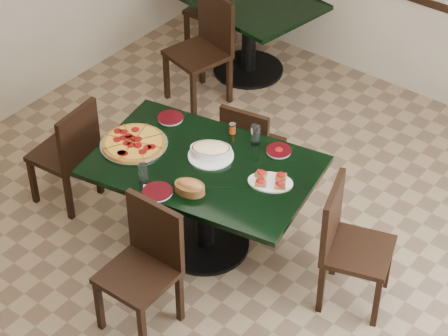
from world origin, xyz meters
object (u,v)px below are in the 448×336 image
Objects in this scene: chair_right at (346,240)px; chair_left at (70,150)px; back_chair_left at (216,7)px; lasagna_casserole at (211,151)px; back_chair_near at (206,43)px; main_table at (204,185)px; pepperoni_pizza at (134,143)px; chair_far at (250,146)px; bruschetta_platter at (271,180)px; chair_near at (146,260)px; back_table at (249,21)px; bread_basket at (190,187)px.

chair_right is 2.15m from chair_left.
lasagna_casserole is (1.62, -2.10, 0.35)m from back_chair_left.
back_chair_near is at bearing 97.58° from lasagna_casserole.
back_chair_near is (-1.19, 1.50, -0.02)m from main_table.
chair_left is (-1.08, -0.22, -0.08)m from main_table.
back_chair_near is 1.78m from pepperoni_pizza.
lasagna_casserole is at bearing 87.94° from chair_far.
chair_left is at bearing 31.02° from chair_far.
pepperoni_pizza is at bearing 169.01° from bruschetta_platter.
back_chair_left is at bearing 110.32° from bruschetta_platter.
chair_left is at bearing 82.70° from chair_right.
chair_near is 0.94× the size of back_chair_near.
main_table is at bearing 98.81° from chair_near.
main_table is 0.25m from lasagna_casserole.
chair_near reaches higher than bruschetta_platter.
lasagna_casserole is at bearing 100.82° from chair_left.
back_table is at bearing 106.22° from pepperoni_pizza.
chair_right reaches higher than chair_left.
chair_far is 1.43m from chair_near.
chair_left is 2.62× the size of lasagna_casserole.
bruschetta_platter is at bearing -30.57° from lasagna_casserole.
chair_near is 0.54m from bread_basket.
back_table is 2.54m from bruschetta_platter.
chair_right is at bearing -17.33° from bruschetta_platter.
chair_right reaches higher than lasagna_casserole.
bread_basket is (1.75, -2.48, 0.35)m from back_chair_left.
chair_far reaches higher than back_chair_left.
bruschetta_platter is at bearing 124.75° from chair_far.
bread_basket is (1.26, -2.34, 0.27)m from back_table.
back_table is 1.43× the size of chair_right.
main_table is 0.69m from chair_far.
chair_near is 0.96m from bruschetta_platter.
pepperoni_pizza is 1.01m from bruschetta_platter.
chair_near reaches higher than chair_far.
bruschetta_platter is (0.47, 0.11, 0.21)m from main_table.
pepperoni_pizza is at bearing -64.80° from back_table.
lasagna_casserole reaches higher than pepperoni_pizza.
pepperoni_pizza is 0.64m from bread_basket.
bread_basket is at bearing 91.68° from chair_far.
back_chair_left is at bearing 115.81° from pepperoni_pizza.
chair_left is at bearing 161.79° from bread_basket.
bread_basket reaches higher than bruschetta_platter.
back_chair_left is at bearing 109.67° from bread_basket.
chair_near is at bearing -45.97° from back_chair_near.
chair_left reaches higher than pepperoni_pizza.
lasagna_casserole is (-0.01, 0.09, 0.23)m from main_table.
bruschetta_platter is (1.55, 0.33, 0.29)m from chair_left.
chair_near is 1.94× the size of pepperoni_pizza.
chair_far is at bearing 66.73° from lasagna_casserole.
back_chair_near is (-2.22, 1.31, 0.03)m from chair_right.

